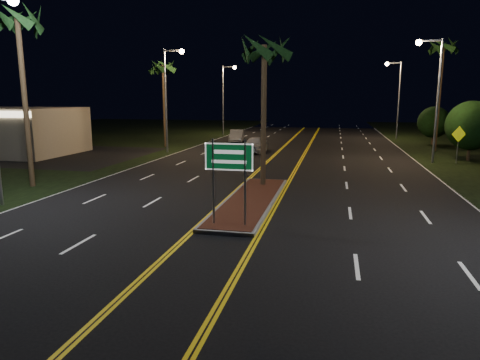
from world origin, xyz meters
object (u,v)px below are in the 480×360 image
(streetlight_right_mid, at_px, (433,86))
(palm_left_far, at_px, (163,67))
(median_island, at_px, (251,200))
(streetlight_left_far, at_px, (226,92))
(car_far, at_px, (237,135))
(palm_median, at_px, (264,49))
(palm_left_near, at_px, (17,22))
(shrub_mid, at_px, (471,126))
(streetlight_right_far, at_px, (396,91))
(car_near, at_px, (255,143))
(highway_sign, at_px, (229,165))
(shrub_far, at_px, (434,122))
(palm_right_far, at_px, (443,48))
(streetlight_left_mid, at_px, (170,88))
(warning_sign, at_px, (458,139))

(streetlight_right_mid, height_order, palm_left_far, streetlight_right_mid)
(median_island, xyz_separation_m, streetlight_left_far, (-10.61, 37.00, 5.57))
(car_far, bearing_deg, palm_median, -81.91)
(palm_left_near, distance_m, shrub_mid, 31.52)
(streetlight_right_far, xyz_separation_m, palm_left_near, (-23.11, -34.00, 3.02))
(car_near, xyz_separation_m, car_far, (-3.65, 8.69, -0.04))
(median_island, height_order, streetlight_right_far, streetlight_right_far)
(highway_sign, relative_size, car_far, 0.68)
(shrub_mid, distance_m, shrub_far, 12.01)
(shrub_mid, height_order, car_far, shrub_mid)
(palm_left_far, bearing_deg, palm_right_far, 4.47)
(streetlight_left_mid, bearing_deg, palm_right_far, 14.37)
(shrub_mid, bearing_deg, shrub_far, 90.95)
(palm_left_far, relative_size, warning_sign, 3.18)
(median_island, xyz_separation_m, palm_median, (0.00, 3.50, 7.19))
(shrub_mid, distance_m, car_near, 17.41)
(median_island, height_order, palm_left_far, palm_left_far)
(median_island, bearing_deg, streetlight_right_far, 73.13)
(streetlight_left_mid, xyz_separation_m, streetlight_left_far, (0.00, 20.00, 0.00))
(streetlight_right_mid, distance_m, car_near, 15.09)
(median_island, height_order, streetlight_left_mid, streetlight_left_mid)
(streetlight_left_mid, xyz_separation_m, car_near, (7.38, 1.54, -4.82))
(palm_right_far, height_order, warning_sign, palm_right_far)
(streetlight_right_mid, bearing_deg, warning_sign, 6.36)
(streetlight_left_far, bearing_deg, streetlight_right_mid, -46.03)
(streetlight_left_far, height_order, shrub_far, streetlight_left_far)
(streetlight_left_mid, height_order, streetlight_right_mid, same)
(palm_left_far, bearing_deg, shrub_far, 16.74)
(streetlight_left_mid, xyz_separation_m, palm_right_far, (23.41, 6.00, 3.49))
(shrub_far, distance_m, car_near, 20.05)
(streetlight_left_far, distance_m, car_near, 20.46)
(highway_sign, relative_size, shrub_far, 0.81)
(palm_left_far, distance_m, car_near, 12.06)
(median_island, relative_size, streetlight_left_mid, 1.14)
(median_island, relative_size, palm_left_near, 1.05)
(streetlight_left_mid, bearing_deg, median_island, -58.02)
(median_island, xyz_separation_m, streetlight_left_mid, (-10.61, 17.00, 5.57))
(streetlight_left_far, distance_m, streetlight_right_far, 21.32)
(palm_left_far, height_order, warning_sign, palm_left_far)
(palm_left_near, height_order, palm_left_far, palm_left_near)
(highway_sign, distance_m, streetlight_right_far, 40.74)
(palm_left_far, height_order, car_far, palm_left_far)
(streetlight_left_mid, bearing_deg, palm_left_near, -96.73)
(streetlight_left_far, bearing_deg, palm_right_far, -30.88)
(shrub_mid, distance_m, car_far, 23.33)
(palm_median, bearing_deg, streetlight_left_mid, 128.17)
(streetlight_right_far, xyz_separation_m, palm_right_far, (2.19, -12.00, 3.49))
(streetlight_left_mid, relative_size, streetlight_left_far, 1.00)
(streetlight_left_far, xyz_separation_m, streetlight_right_mid, (21.23, -22.00, 0.00))
(shrub_mid, bearing_deg, streetlight_left_far, 140.90)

